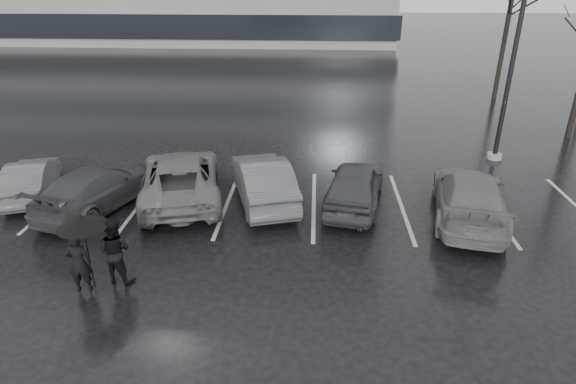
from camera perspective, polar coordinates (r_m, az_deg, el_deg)
The scene contains 13 objects.
ground at distance 13.35m, azimuth 0.40°, elevation -6.11°, with size 160.00×160.00×0.00m, color black.
car_main at distance 15.31m, azimuth 7.90°, elevation 0.83°, with size 1.64×4.09×1.39m, color black.
car_west_a at distance 15.50m, azimuth -3.00°, elevation 1.48°, with size 1.54×4.42×1.46m, color #323235.
car_west_b at distance 16.04m, azimuth -12.57°, elevation 1.72°, with size 2.42×5.24×1.46m, color #4A4A4C.
car_west_c at distance 16.22m, azimuth -21.68°, elevation 0.48°, with size 1.85×4.55×1.32m, color black.
car_west_d at distance 18.02m, azimuth -28.15°, elevation 1.43°, with size 1.27×3.65×1.20m, color #323235.
car_east at distance 15.36m, azimuth 20.74°, elevation -0.49°, with size 1.99×4.90×1.42m, color #4A4A4C.
pedestrian_left at distance 12.16m, azimuth -23.54°, elevation -7.71°, with size 0.54×0.36×1.49m, color black.
pedestrian_right at distance 12.14m, azimuth -19.84°, elevation -6.57°, with size 0.82×0.64×1.68m, color black.
umbrella at distance 11.74m, azimuth -23.26°, elevation -3.22°, with size 1.13×1.13×1.92m.
lamp_post at distance 19.92m, azimuth 25.52°, elevation 16.15°, with size 0.55×0.55×10.14m.
stall_stripes at distance 15.59m, azimuth -2.07°, elevation -1.29°, with size 19.72×5.00×0.00m.
tree_north at distance 30.40m, azimuth 24.59°, elevation 17.82°, with size 0.26×0.26×8.50m, color black.
Camera 1 is at (0.56, -11.43, 6.87)m, focal length 30.00 mm.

